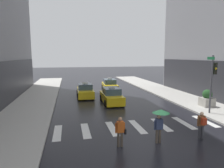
% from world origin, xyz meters
% --- Properties ---
extents(ground_plane, '(160.00, 160.00, 0.00)m').
position_xyz_m(ground_plane, '(0.00, 0.00, 0.00)').
color(ground_plane, black).
extents(crosswalk_markings, '(11.30, 2.80, 0.01)m').
position_xyz_m(crosswalk_markings, '(-0.00, 3.00, 0.00)').
color(crosswalk_markings, silver).
rests_on(crosswalk_markings, ground).
extents(traffic_light_pole, '(0.44, 0.84, 4.80)m').
position_xyz_m(traffic_light_pole, '(6.98, 4.46, 3.26)').
color(traffic_light_pole, '#47474C').
rests_on(traffic_light_pole, curb_right).
extents(taxi_lead, '(1.93, 4.54, 1.80)m').
position_xyz_m(taxi_lead, '(-0.29, 10.29, 0.72)').
color(taxi_lead, yellow).
rests_on(taxi_lead, ground).
extents(taxi_second, '(1.96, 4.55, 1.80)m').
position_xyz_m(taxi_second, '(-2.71, 14.04, 0.72)').
color(taxi_second, yellow).
rests_on(taxi_second, ground).
extents(taxi_third, '(2.11, 4.62, 1.80)m').
position_xyz_m(taxi_third, '(1.11, 18.06, 0.72)').
color(taxi_third, yellow).
rests_on(taxi_third, ground).
extents(pedestrian_with_umbrella, '(0.96, 0.96, 1.94)m').
position_xyz_m(pedestrian_with_umbrella, '(0.33, 0.20, 1.52)').
color(pedestrian_with_umbrella, '#473D33').
rests_on(pedestrian_with_umbrella, ground).
extents(pedestrian_with_backpack, '(0.55, 0.43, 1.65)m').
position_xyz_m(pedestrian_with_backpack, '(2.97, 0.18, 0.97)').
color(pedestrian_with_backpack, '#333338').
rests_on(pedestrian_with_backpack, ground).
extents(pedestrian_with_handbag, '(0.60, 0.24, 1.65)m').
position_xyz_m(pedestrian_with_handbag, '(-1.96, 0.21, 0.93)').
color(pedestrian_with_handbag, '#473D33').
rests_on(pedestrian_with_handbag, ground).
extents(planter_near_corner, '(1.10, 1.10, 1.60)m').
position_xyz_m(planter_near_corner, '(8.18, 6.51, 0.87)').
color(planter_near_corner, '#A8A399').
rests_on(planter_near_corner, curb_right).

